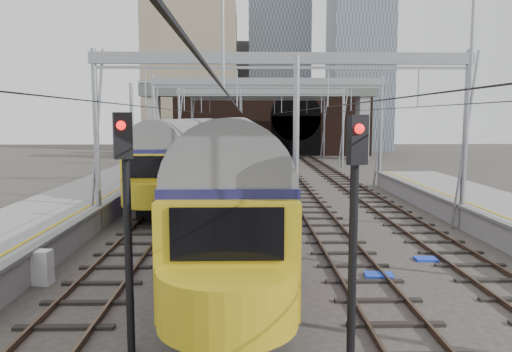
{
  "coord_description": "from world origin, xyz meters",
  "views": [
    {
      "loc": [
        -1.65,
        -14.12,
        5.04
      ],
      "look_at": [
        -1.16,
        8.29,
        2.4
      ],
      "focal_mm": 35.0,
      "sensor_mm": 36.0,
      "label": 1
    }
  ],
  "objects_px": {
    "train_second": "(206,140)",
    "signal_near_centre": "(354,215)",
    "train_main": "(241,146)",
    "signal_near_left": "(126,206)",
    "relay_cabinet": "(42,267)"
  },
  "relations": [
    {
      "from": "train_second",
      "to": "signal_near_centre",
      "type": "relative_size",
      "value": 13.12
    },
    {
      "from": "train_main",
      "to": "train_second",
      "type": "relative_size",
      "value": 1.02
    },
    {
      "from": "signal_near_left",
      "to": "relay_cabinet",
      "type": "bearing_deg",
      "value": 105.42
    },
    {
      "from": "signal_near_centre",
      "to": "relay_cabinet",
      "type": "xyz_separation_m",
      "value": [
        -8.23,
        5.52,
        -2.67
      ]
    },
    {
      "from": "train_second",
      "to": "signal_near_left",
      "type": "relative_size",
      "value": 12.99
    },
    {
      "from": "train_main",
      "to": "relay_cabinet",
      "type": "xyz_separation_m",
      "value": [
        -5.8,
        -28.75,
        -2.06
      ]
    },
    {
      "from": "train_second",
      "to": "signal_near_left",
      "type": "bearing_deg",
      "value": -87.64
    },
    {
      "from": "train_main",
      "to": "relay_cabinet",
      "type": "distance_m",
      "value": 29.4
    },
    {
      "from": "train_main",
      "to": "signal_near_centre",
      "type": "height_order",
      "value": "signal_near_centre"
    },
    {
      "from": "signal_near_left",
      "to": "train_main",
      "type": "bearing_deg",
      "value": 63.16
    },
    {
      "from": "train_second",
      "to": "relay_cabinet",
      "type": "xyz_separation_m",
      "value": [
        -1.8,
        -41.45,
        -2.02
      ]
    },
    {
      "from": "signal_near_left",
      "to": "relay_cabinet",
      "type": "relative_size",
      "value": 4.89
    },
    {
      "from": "signal_near_centre",
      "to": "relay_cabinet",
      "type": "bearing_deg",
      "value": 126.97
    },
    {
      "from": "train_main",
      "to": "train_second",
      "type": "bearing_deg",
      "value": 107.48
    },
    {
      "from": "train_second",
      "to": "signal_near_centre",
      "type": "bearing_deg",
      "value": -82.21
    }
  ]
}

